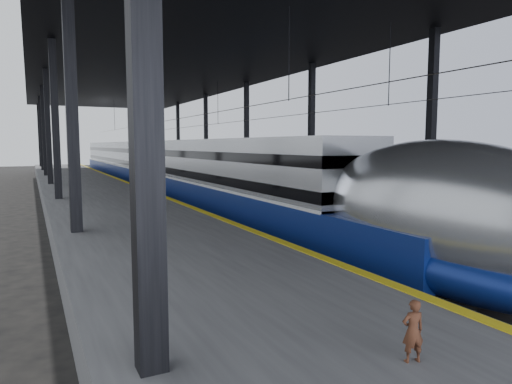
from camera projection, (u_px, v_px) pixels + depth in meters
ground at (316, 280)px, 12.76m from camera, size 160.00×160.00×0.00m
platform at (94, 196)px, 28.99m from camera, size 6.00×80.00×1.00m
yellow_strip at (138, 187)px, 30.17m from camera, size 0.30×80.00×0.01m
rails at (212, 196)px, 32.56m from camera, size 6.52×80.00×0.16m
canopy at (174, 64)px, 30.48m from camera, size 18.00×75.00×9.47m
tgv_train at (158, 169)px, 35.90m from camera, size 2.82×65.20×4.04m
second_train at (184, 163)px, 46.26m from camera, size 2.71×56.05×3.74m
child at (413, 331)px, 5.79m from camera, size 0.34×0.26×0.82m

